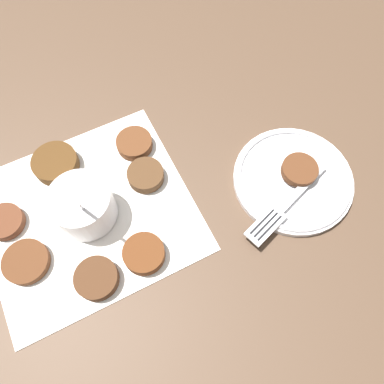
{
  "coord_description": "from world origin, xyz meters",
  "views": [
    {
      "loc": [
        -0.03,
        0.25,
        0.54
      ],
      "look_at": [
        -0.15,
        0.04,
        0.02
      ],
      "focal_mm": 35.0,
      "sensor_mm": 36.0,
      "label": 1
    }
  ],
  "objects": [
    {
      "name": "fork",
      "position": [
        -0.25,
        0.13,
        0.02
      ],
      "size": [
        0.17,
        0.07,
        0.0
      ],
      "color": "silver",
      "rests_on": "serving_plate"
    },
    {
      "name": "ground_plane",
      "position": [
        0.0,
        0.0,
        0.0
      ],
      "size": [
        4.0,
        4.0,
        0.0
      ],
      "primitive_type": "plane",
      "color": "#4C3828"
    },
    {
      "name": "fritter_on_plate",
      "position": [
        -0.32,
        0.09,
        0.02
      ],
      "size": [
        0.06,
        0.06,
        0.01
      ],
      "color": "#512D19",
      "rests_on": "serving_plate"
    },
    {
      "name": "napkin",
      "position": [
        0.0,
        -0.02,
        0.0
      ],
      "size": [
        0.32,
        0.3,
        0.0
      ],
      "color": "white",
      "rests_on": "ground_plane"
    },
    {
      "name": "fritter_4",
      "position": [
        0.11,
        -0.06,
        0.01
      ],
      "size": [
        0.06,
        0.06,
        0.01
      ],
      "color": "#562F1C",
      "rests_on": "napkin"
    },
    {
      "name": "serving_plate",
      "position": [
        -0.31,
        0.09,
        0.01
      ],
      "size": [
        0.19,
        0.19,
        0.02
      ],
      "color": "silver",
      "rests_on": "ground_plane"
    },
    {
      "name": "fritter_5",
      "position": [
        0.01,
        -0.12,
        0.01
      ],
      "size": [
        0.07,
        0.07,
        0.02
      ],
      "color": "#492E15",
      "rests_on": "napkin"
    },
    {
      "name": "fritter_2",
      "position": [
        0.11,
        0.01,
        0.01
      ],
      "size": [
        0.07,
        0.07,
        0.01
      ],
      "color": "#512E19",
      "rests_on": "napkin"
    },
    {
      "name": "fritter_0",
      "position": [
        -0.05,
        0.09,
        0.01
      ],
      "size": [
        0.06,
        0.06,
        0.02
      ],
      "color": "#582E16",
      "rests_on": "napkin"
    },
    {
      "name": "fritter_6",
      "position": [
        0.03,
        0.09,
        0.01
      ],
      "size": [
        0.06,
        0.06,
        0.02
      ],
      "color": "#472B19",
      "rests_on": "napkin"
    },
    {
      "name": "fritter_3",
      "position": [
        -0.12,
        -0.09,
        0.01
      ],
      "size": [
        0.06,
        0.06,
        0.02
      ],
      "color": "#57311B",
      "rests_on": "napkin"
    },
    {
      "name": "sauce_bowl",
      "position": [
        0.0,
        -0.01,
        0.03
      ],
      "size": [
        0.1,
        0.09,
        0.13
      ],
      "color": "silver",
      "rests_on": "napkin"
    },
    {
      "name": "fritter_1",
      "position": [
        -0.1,
        -0.03,
        0.01
      ],
      "size": [
        0.06,
        0.06,
        0.02
      ],
      "color": "#4A301C",
      "rests_on": "napkin"
    }
  ]
}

